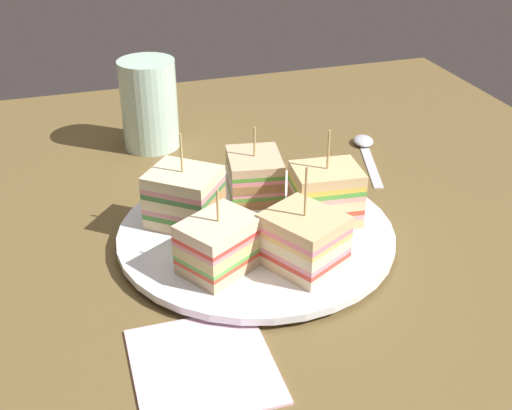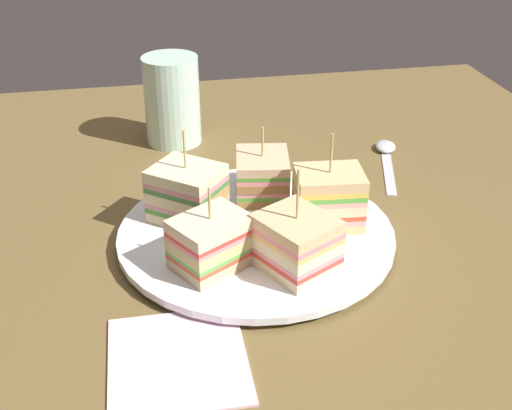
{
  "view_description": "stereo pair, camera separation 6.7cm",
  "coord_description": "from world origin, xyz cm",
  "px_view_note": "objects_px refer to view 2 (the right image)",
  "views": [
    {
      "loc": [
        -55.8,
        17.54,
        37.82
      ],
      "look_at": [
        0.0,
        0.0,
        4.44
      ],
      "focal_mm": 46.38,
      "sensor_mm": 36.0,
      "label": 1
    },
    {
      "loc": [
        -57.45,
        11.02,
        37.82
      ],
      "look_at": [
        0.0,
        0.0,
        4.44
      ],
      "focal_mm": 46.38,
      "sensor_mm": 36.0,
      "label": 2
    }
  ],
  "objects_px": {
    "sandwich_wedge_4": "(188,194)",
    "spoon": "(386,153)",
    "sandwich_wedge_1": "(296,243)",
    "drinking_glass": "(172,106)",
    "plate": "(256,235)",
    "sandwich_wedge_3": "(262,176)",
    "napkin": "(178,359)",
    "sandwich_wedge_0": "(212,242)",
    "sandwich_wedge_2": "(328,198)"
  },
  "relations": [
    {
      "from": "sandwich_wedge_2",
      "to": "spoon",
      "type": "distance_m",
      "value": 0.22
    },
    {
      "from": "sandwich_wedge_0",
      "to": "sandwich_wedge_2",
      "type": "xyz_separation_m",
      "value": [
        0.06,
        -0.13,
        0.0
      ]
    },
    {
      "from": "sandwich_wedge_2",
      "to": "sandwich_wedge_1",
      "type": "bearing_deg",
      "value": 59.65
    },
    {
      "from": "sandwich_wedge_3",
      "to": "sandwich_wedge_4",
      "type": "xyz_separation_m",
      "value": [
        -0.04,
        0.09,
        0.01
      ]
    },
    {
      "from": "plate",
      "to": "spoon",
      "type": "xyz_separation_m",
      "value": [
        0.17,
        -0.21,
        -0.0
      ]
    },
    {
      "from": "sandwich_wedge_0",
      "to": "drinking_glass",
      "type": "xyz_separation_m",
      "value": [
        0.33,
        0.01,
        0.01
      ]
    },
    {
      "from": "sandwich_wedge_0",
      "to": "sandwich_wedge_3",
      "type": "height_order",
      "value": "sandwich_wedge_0"
    },
    {
      "from": "plate",
      "to": "sandwich_wedge_4",
      "type": "height_order",
      "value": "sandwich_wedge_4"
    },
    {
      "from": "plate",
      "to": "drinking_glass",
      "type": "distance_m",
      "value": 0.28
    },
    {
      "from": "napkin",
      "to": "drinking_glass",
      "type": "height_order",
      "value": "drinking_glass"
    },
    {
      "from": "sandwich_wedge_1",
      "to": "sandwich_wedge_4",
      "type": "distance_m",
      "value": 0.14
    },
    {
      "from": "sandwich_wedge_1",
      "to": "drinking_glass",
      "type": "distance_m",
      "value": 0.36
    },
    {
      "from": "sandwich_wedge_0",
      "to": "sandwich_wedge_4",
      "type": "relative_size",
      "value": 0.85
    },
    {
      "from": "sandwich_wedge_2",
      "to": "drinking_glass",
      "type": "xyz_separation_m",
      "value": [
        0.27,
        0.14,
        0.01
      ]
    },
    {
      "from": "plate",
      "to": "sandwich_wedge_4",
      "type": "relative_size",
      "value": 2.83
    },
    {
      "from": "sandwich_wedge_3",
      "to": "sandwich_wedge_0",
      "type": "bearing_deg",
      "value": -20.89
    },
    {
      "from": "plate",
      "to": "sandwich_wedge_1",
      "type": "bearing_deg",
      "value": -161.79
    },
    {
      "from": "sandwich_wedge_1",
      "to": "sandwich_wedge_2",
      "type": "xyz_separation_m",
      "value": [
        0.07,
        -0.05,
        0.0
      ]
    },
    {
      "from": "plate",
      "to": "spoon",
      "type": "bearing_deg",
      "value": -50.33
    },
    {
      "from": "spoon",
      "to": "napkin",
      "type": "relative_size",
      "value": 1.23
    },
    {
      "from": "sandwich_wedge_4",
      "to": "drinking_glass",
      "type": "bearing_deg",
      "value": 127.69
    },
    {
      "from": "napkin",
      "to": "drinking_glass",
      "type": "bearing_deg",
      "value": -4.42
    },
    {
      "from": "spoon",
      "to": "napkin",
      "type": "distance_m",
      "value": 0.46
    },
    {
      "from": "sandwich_wedge_4",
      "to": "drinking_glass",
      "type": "relative_size",
      "value": 0.85
    },
    {
      "from": "sandwich_wedge_2",
      "to": "napkin",
      "type": "distance_m",
      "value": 0.24
    },
    {
      "from": "plate",
      "to": "napkin",
      "type": "relative_size",
      "value": 2.4
    },
    {
      "from": "sandwich_wedge_1",
      "to": "napkin",
      "type": "bearing_deg",
      "value": 98.42
    },
    {
      "from": "napkin",
      "to": "drinking_glass",
      "type": "distance_m",
      "value": 0.44
    },
    {
      "from": "spoon",
      "to": "drinking_glass",
      "type": "relative_size",
      "value": 1.24
    },
    {
      "from": "sandwich_wedge_3",
      "to": "spoon",
      "type": "relative_size",
      "value": 0.56
    },
    {
      "from": "sandwich_wedge_2",
      "to": "spoon",
      "type": "height_order",
      "value": "sandwich_wedge_2"
    },
    {
      "from": "sandwich_wedge_1",
      "to": "drinking_glass",
      "type": "xyz_separation_m",
      "value": [
        0.35,
        0.09,
        0.01
      ]
    },
    {
      "from": "sandwich_wedge_3",
      "to": "sandwich_wedge_4",
      "type": "relative_size",
      "value": 0.82
    },
    {
      "from": "spoon",
      "to": "drinking_glass",
      "type": "bearing_deg",
      "value": 86.72
    },
    {
      "from": "spoon",
      "to": "sandwich_wedge_0",
      "type": "bearing_deg",
      "value": 148.05
    },
    {
      "from": "sandwich_wedge_4",
      "to": "sandwich_wedge_0",
      "type": "bearing_deg",
      "value": -43.4
    },
    {
      "from": "plate",
      "to": "napkin",
      "type": "xyz_separation_m",
      "value": [
        -0.16,
        0.1,
        -0.01
      ]
    },
    {
      "from": "sandwich_wedge_4",
      "to": "spoon",
      "type": "xyz_separation_m",
      "value": [
        0.14,
        -0.28,
        -0.04
      ]
    },
    {
      "from": "sandwich_wedge_1",
      "to": "drinking_glass",
      "type": "relative_size",
      "value": 0.87
    },
    {
      "from": "sandwich_wedge_1",
      "to": "napkin",
      "type": "distance_m",
      "value": 0.16
    },
    {
      "from": "sandwich_wedge_2",
      "to": "sandwich_wedge_3",
      "type": "height_order",
      "value": "sandwich_wedge_2"
    },
    {
      "from": "sandwich_wedge_1",
      "to": "plate",
      "type": "bearing_deg",
      "value": -10.72
    },
    {
      "from": "drinking_glass",
      "to": "spoon",
      "type": "bearing_deg",
      "value": -110.29
    },
    {
      "from": "plate",
      "to": "sandwich_wedge_4",
      "type": "bearing_deg",
      "value": 60.1
    },
    {
      "from": "sandwich_wedge_4",
      "to": "sandwich_wedge_3",
      "type": "bearing_deg",
      "value": 60.49
    },
    {
      "from": "sandwich_wedge_4",
      "to": "napkin",
      "type": "bearing_deg",
      "value": -59.95
    },
    {
      "from": "sandwich_wedge_3",
      "to": "sandwich_wedge_4",
      "type": "distance_m",
      "value": 0.09
    },
    {
      "from": "sandwich_wedge_4",
      "to": "sandwich_wedge_1",
      "type": "bearing_deg",
      "value": -12.28
    },
    {
      "from": "sandwich_wedge_0",
      "to": "sandwich_wedge_2",
      "type": "height_order",
      "value": "sandwich_wedge_2"
    },
    {
      "from": "napkin",
      "to": "sandwich_wedge_0",
      "type": "bearing_deg",
      "value": -21.62
    }
  ]
}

